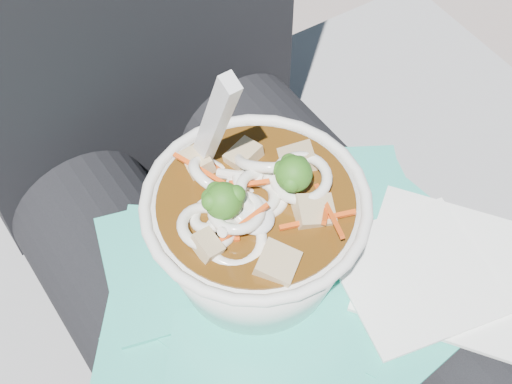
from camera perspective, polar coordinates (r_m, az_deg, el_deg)
stone_ledge at (r=0.99m, az=-3.36°, el=-11.66°), size 1.02×0.54×0.44m
lap at (r=0.67m, az=2.45°, el=-10.58°), size 0.34×0.48×0.15m
person_body at (r=0.68m, az=-2.03°, el=-3.81°), size 0.34×0.94×0.99m
plastic_bag at (r=0.59m, az=2.58°, el=-8.36°), size 0.36×0.34×0.02m
napkins at (r=0.60m, az=14.03°, el=-6.08°), size 0.19×0.18×0.01m
udon_bowl at (r=0.54m, az=-0.03°, el=-2.86°), size 0.19×0.19×0.21m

